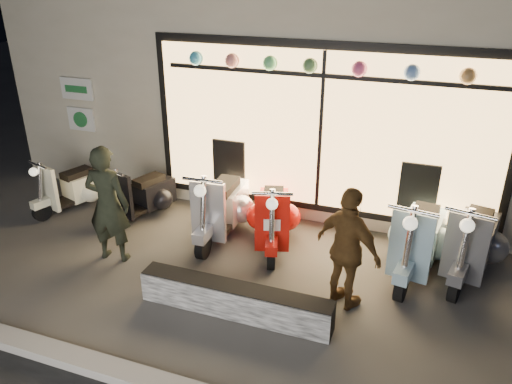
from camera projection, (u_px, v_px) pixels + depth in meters
ground at (223, 277)px, 6.72m from camera, size 40.00×40.00×0.00m
kerb at (143, 380)px, 4.99m from camera, size 40.00×0.25×0.12m
shop_building at (319, 58)px, 10.10m from camera, size 10.20×6.23×4.20m
graffiti_barrier at (235, 300)px, 5.95m from camera, size 2.37×0.28×0.40m
scooter_silver at (223, 204)px, 7.71m from camera, size 0.55×1.60×1.15m
scooter_red at (273, 215)px, 7.46m from camera, size 0.77×1.51×1.08m
scooter_black at (148, 193)px, 8.28m from camera, size 0.69×1.30×0.93m
scooter_cream at (76, 186)px, 8.55m from camera, size 0.68×1.30×0.93m
scooter_blue at (419, 237)px, 6.77m from camera, size 0.69×1.66×1.18m
scooter_grey at (473, 240)px, 6.72m from camera, size 0.75×1.62×1.15m
man at (108, 204)px, 6.83m from camera, size 0.66×0.48×1.70m
woman at (348, 249)px, 5.88m from camera, size 0.99×0.77×1.56m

